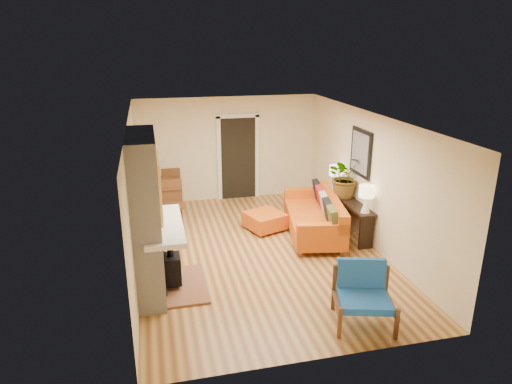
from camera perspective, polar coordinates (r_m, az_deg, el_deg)
room_shell at (r=11.07m, az=0.13°, el=4.58°), size 6.50×6.50×6.50m
fireplace at (r=7.32m, az=-13.22°, el=-3.39°), size 1.09×1.68×2.60m
sofa at (r=9.65m, az=7.68°, el=-2.99°), size 1.40×2.44×0.91m
ottoman at (r=9.84m, az=1.13°, el=-3.52°), size 0.95×0.95×0.38m
blue_chair at (r=6.91m, az=13.24°, el=-11.90°), size 1.01×1.00×0.86m
dining_table at (r=10.69m, az=-10.93°, el=0.44°), size 0.82×1.86×1.00m
console_table at (r=9.77m, az=11.53°, el=-1.81°), size 0.34×1.85×0.72m
lamp_near at (r=8.99m, az=13.65°, el=-0.48°), size 0.30×0.30×0.54m
lamp_far at (r=10.29m, az=9.94°, el=2.18°), size 0.30×0.30×0.54m
houseplant at (r=9.77m, az=11.17°, el=1.95°), size 0.90×0.81×0.91m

